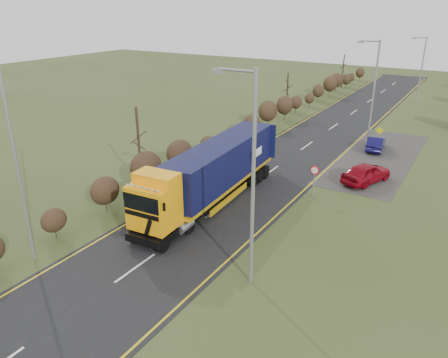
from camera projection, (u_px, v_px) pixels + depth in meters
ground at (182, 235)px, 25.51m from camera, size 160.00×160.00×0.00m
road at (259, 180)px, 33.45m from camera, size 8.00×120.00×0.02m
layby at (377, 157)px, 38.27m from camera, size 6.00×18.00×0.02m
lane_markings at (257, 181)px, 33.19m from camera, size 7.52×116.00×0.01m
hedgerow at (179, 154)px, 34.04m from camera, size 2.24×102.04×6.05m
lorry at (212, 171)px, 28.69m from camera, size 3.15×14.72×4.07m
car_red_hatchback at (366, 173)px, 32.73m from camera, size 3.23×4.78×1.51m
car_blue_sedan at (376, 143)px, 40.02m from camera, size 1.77×3.98×1.27m
streetlight_near at (251, 173)px, 19.21m from camera, size 2.16×0.20×10.21m
streetlight_mid at (373, 88)px, 40.20m from camera, size 2.03×0.19×9.59m
streetlight_far at (421, 68)px, 56.75m from camera, size 1.84×0.18×8.61m
left_pole at (18, 169)px, 21.25m from camera, size 0.16×0.16×10.21m
speed_sign at (314, 175)px, 29.95m from camera, size 0.64×0.10×2.31m
warning_board at (379, 135)px, 40.75m from camera, size 0.74×0.11×1.93m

